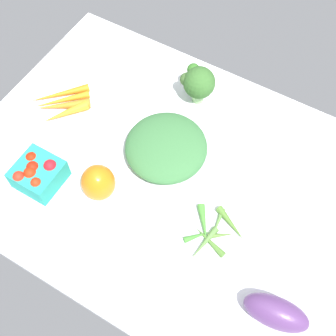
% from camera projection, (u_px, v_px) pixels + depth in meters
% --- Properties ---
extents(tablecloth, '(1.04, 0.76, 0.02)m').
position_uv_depth(tablecloth, '(168.00, 174.00, 1.13)').
color(tablecloth, white).
rests_on(tablecloth, ground).
extents(eggplant, '(0.15, 0.08, 0.07)m').
position_uv_depth(eggplant, '(276.00, 313.00, 0.92)').
color(eggplant, '#5B3770').
rests_on(eggplant, tablecloth).
extents(broccoli_head, '(0.10, 0.09, 0.11)m').
position_uv_depth(broccoli_head, '(198.00, 82.00, 1.18)').
color(broccoli_head, '#92C57E').
rests_on(broccoli_head, tablecloth).
extents(okra_pile, '(0.14, 0.16, 0.02)m').
position_uv_depth(okra_pile, '(212.00, 232.00, 1.03)').
color(okra_pile, '#547A34').
rests_on(okra_pile, tablecloth).
extents(bell_pepper_orange, '(0.11, 0.11, 0.10)m').
position_uv_depth(bell_pepper_orange, '(98.00, 183.00, 1.05)').
color(bell_pepper_orange, orange).
rests_on(bell_pepper_orange, tablecloth).
extents(carrot_bunch, '(0.17, 0.18, 0.03)m').
position_uv_depth(carrot_bunch, '(62.00, 104.00, 1.22)').
color(carrot_bunch, orange).
rests_on(carrot_bunch, tablecloth).
extents(leafy_greens_clump, '(0.28, 0.29, 0.07)m').
position_uv_depth(leafy_greens_clump, '(166.00, 147.00, 1.12)').
color(leafy_greens_clump, '#3A733E').
rests_on(leafy_greens_clump, tablecloth).
extents(berry_basket, '(0.11, 0.11, 0.07)m').
position_uv_depth(berry_basket, '(38.00, 173.00, 1.08)').
color(berry_basket, teal).
rests_on(berry_basket, tablecloth).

